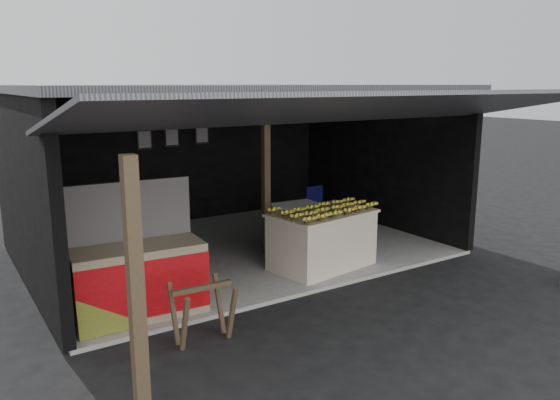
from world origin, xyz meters
TOP-DOWN VIEW (x-y plane):
  - ground at (0.00, 0.00)m, footprint 80.00×80.00m
  - concrete_slab at (0.00, 2.50)m, footprint 7.00×5.00m
  - shophouse at (0.00, 2.82)m, footprint 7.40×7.29m
  - banana_table at (0.69, 0.78)m, footprint 1.83×1.28m
  - banana_pile at (0.69, 0.78)m, footprint 1.69×1.16m
  - white_crate at (0.79, 1.69)m, footprint 0.83×0.59m
  - neighbor_stall at (-2.49, 0.57)m, footprint 1.72×0.87m
  - green_signboard at (-3.05, 0.24)m, footprint 0.61×0.15m
  - sawhorse at (-2.08, -0.52)m, footprint 0.75×0.66m
  - water_barrel at (1.64, 0.91)m, footprint 0.33×0.33m
  - plastic_chair at (2.10, 2.79)m, footprint 0.42×0.42m
  - magenta_rug at (1.56, 2.01)m, footprint 1.59×1.14m
  - picture_frames at (-0.17, 4.89)m, footprint 1.62×0.04m

SIDE VIEW (x-z plane):
  - ground at x=0.00m, z-range 0.00..0.00m
  - concrete_slab at x=0.00m, z-range 0.00..0.06m
  - magenta_rug at x=1.56m, z-range 0.06..0.07m
  - water_barrel at x=1.64m, z-range 0.06..0.54m
  - sawhorse at x=-2.08m, z-range 0.10..0.82m
  - white_crate at x=0.79m, z-range 0.06..0.95m
  - green_signboard at x=-3.05m, z-range 0.06..0.97m
  - banana_table at x=0.69m, z-range 0.06..1.00m
  - neighbor_stall at x=-2.49m, z-range -0.29..1.44m
  - plastic_chair at x=2.10m, z-range 0.14..1.02m
  - banana_pile at x=0.69m, z-range 1.00..1.18m
  - picture_frames at x=-0.17m, z-range 1.70..2.16m
  - shophouse at x=0.00m, z-range 0.59..3.61m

